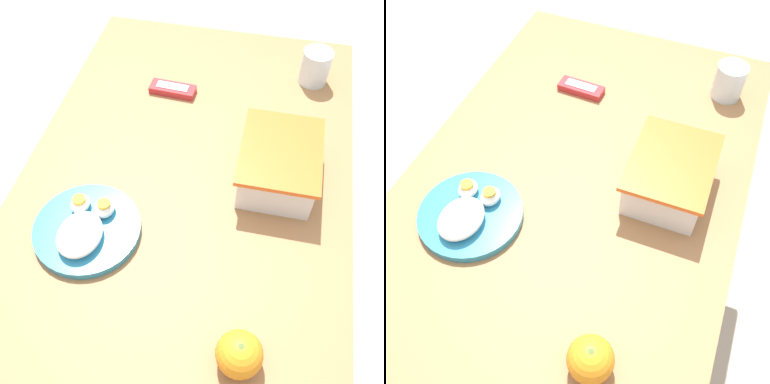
% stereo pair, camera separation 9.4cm
% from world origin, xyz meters
% --- Properties ---
extents(ground_plane, '(10.00, 10.00, 0.00)m').
position_xyz_m(ground_plane, '(0.00, 0.00, 0.00)').
color(ground_plane, '#B2A899').
extents(table, '(1.20, 0.73, 0.77)m').
position_xyz_m(table, '(0.00, 0.00, 0.68)').
color(table, '#996B42').
rests_on(table, ground_plane).
extents(food_container, '(0.22, 0.17, 0.09)m').
position_xyz_m(food_container, '(-0.06, 0.20, 0.81)').
color(food_container, white).
rests_on(food_container, table).
extents(orange_fruit, '(0.08, 0.08, 0.08)m').
position_xyz_m(orange_fruit, '(0.35, 0.17, 0.81)').
color(orange_fruit, orange).
rests_on(orange_fruit, table).
extents(rice_plate, '(0.22, 0.22, 0.05)m').
position_xyz_m(rice_plate, '(0.16, -0.16, 0.79)').
color(rice_plate, teal).
rests_on(rice_plate, table).
extents(candy_bar, '(0.05, 0.12, 0.02)m').
position_xyz_m(candy_bar, '(-0.29, -0.10, 0.78)').
color(candy_bar, '#B7282D').
rests_on(candy_bar, table).
extents(drinking_glass, '(0.08, 0.08, 0.09)m').
position_xyz_m(drinking_glass, '(-0.42, 0.26, 0.81)').
color(drinking_glass, silver).
rests_on(drinking_glass, table).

